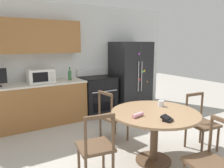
{
  "coord_description": "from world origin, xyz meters",
  "views": [
    {
      "loc": [
        -2.0,
        -2.28,
        1.7
      ],
      "look_at": [
        0.12,
        1.15,
        0.95
      ],
      "focal_mm": 35.0,
      "sensor_mm": 36.0,
      "label": 1
    }
  ],
  "objects_px": {
    "microwave": "(41,76)",
    "counter_bottle": "(70,75)",
    "dining_chair_left": "(96,147)",
    "candle_glass": "(161,104)",
    "wallet": "(167,119)",
    "dining_chair_near": "(211,163)",
    "dining_chair_right": "(201,123)",
    "oven_range": "(98,95)",
    "refrigerator": "(130,76)",
    "dining_chair_far": "(113,117)"
  },
  "relations": [
    {
      "from": "refrigerator",
      "to": "dining_chair_far",
      "type": "relative_size",
      "value": 1.93
    },
    {
      "from": "dining_chair_far",
      "to": "wallet",
      "type": "distance_m",
      "value": 1.31
    },
    {
      "from": "microwave",
      "to": "wallet",
      "type": "relative_size",
      "value": 3.35
    },
    {
      "from": "oven_range",
      "to": "candle_glass",
      "type": "xyz_separation_m",
      "value": [
        -0.06,
        -2.2,
        0.32
      ]
    },
    {
      "from": "dining_chair_right",
      "to": "oven_range",
      "type": "bearing_deg",
      "value": -70.98
    },
    {
      "from": "oven_range",
      "to": "dining_chair_near",
      "type": "bearing_deg",
      "value": -96.26
    },
    {
      "from": "dining_chair_left",
      "to": "candle_glass",
      "type": "relative_size",
      "value": 10.02
    },
    {
      "from": "oven_range",
      "to": "microwave",
      "type": "xyz_separation_m",
      "value": [
        -1.3,
        0.06,
        0.57
      ]
    },
    {
      "from": "counter_bottle",
      "to": "dining_chair_far",
      "type": "relative_size",
      "value": 0.32
    },
    {
      "from": "dining_chair_right",
      "to": "counter_bottle",
      "type": "bearing_deg",
      "value": -57.41
    },
    {
      "from": "counter_bottle",
      "to": "dining_chair_near",
      "type": "distance_m",
      "value": 3.37
    },
    {
      "from": "dining_chair_far",
      "to": "refrigerator",
      "type": "bearing_deg",
      "value": 127.51
    },
    {
      "from": "microwave",
      "to": "counter_bottle",
      "type": "bearing_deg",
      "value": -2.56
    },
    {
      "from": "wallet",
      "to": "refrigerator",
      "type": "bearing_deg",
      "value": 62.37
    },
    {
      "from": "counter_bottle",
      "to": "dining_chair_near",
      "type": "height_order",
      "value": "counter_bottle"
    },
    {
      "from": "microwave",
      "to": "wallet",
      "type": "distance_m",
      "value": 2.9
    },
    {
      "from": "microwave",
      "to": "dining_chair_left",
      "type": "distance_m",
      "value": 2.43
    },
    {
      "from": "dining_chair_left",
      "to": "dining_chair_near",
      "type": "bearing_deg",
      "value": -38.42
    },
    {
      "from": "wallet",
      "to": "dining_chair_left",
      "type": "bearing_deg",
      "value": 152.85
    },
    {
      "from": "dining_chair_near",
      "to": "wallet",
      "type": "height_order",
      "value": "dining_chair_near"
    },
    {
      "from": "microwave",
      "to": "counter_bottle",
      "type": "distance_m",
      "value": 0.63
    },
    {
      "from": "oven_range",
      "to": "dining_chair_left",
      "type": "bearing_deg",
      "value": -118.44
    },
    {
      "from": "candle_glass",
      "to": "wallet",
      "type": "bearing_deg",
      "value": -127.82
    },
    {
      "from": "dining_chair_left",
      "to": "wallet",
      "type": "relative_size",
      "value": 5.8
    },
    {
      "from": "dining_chair_left",
      "to": "oven_range",
      "type": "bearing_deg",
      "value": 70.69
    },
    {
      "from": "refrigerator",
      "to": "wallet",
      "type": "height_order",
      "value": "refrigerator"
    },
    {
      "from": "dining_chair_right",
      "to": "dining_chair_far",
      "type": "distance_m",
      "value": 1.46
    },
    {
      "from": "microwave",
      "to": "dining_chair_near",
      "type": "distance_m",
      "value": 3.51
    },
    {
      "from": "dining_chair_right",
      "to": "dining_chair_near",
      "type": "bearing_deg",
      "value": 46.72
    },
    {
      "from": "counter_bottle",
      "to": "wallet",
      "type": "distance_m",
      "value": 2.75
    },
    {
      "from": "microwave",
      "to": "candle_glass",
      "type": "xyz_separation_m",
      "value": [
        1.24,
        -2.25,
        -0.25
      ]
    },
    {
      "from": "refrigerator",
      "to": "oven_range",
      "type": "bearing_deg",
      "value": 176.17
    },
    {
      "from": "dining_chair_right",
      "to": "dining_chair_far",
      "type": "relative_size",
      "value": 1.0
    },
    {
      "from": "oven_range",
      "to": "dining_chair_far",
      "type": "xyz_separation_m",
      "value": [
        -0.47,
        -1.45,
        -0.03
      ]
    },
    {
      "from": "counter_bottle",
      "to": "wallet",
      "type": "relative_size",
      "value": 1.87
    },
    {
      "from": "dining_chair_right",
      "to": "dining_chair_left",
      "type": "xyz_separation_m",
      "value": [
        -1.83,
        0.15,
        0.0
      ]
    },
    {
      "from": "dining_chair_near",
      "to": "dining_chair_left",
      "type": "bearing_deg",
      "value": 50.83
    },
    {
      "from": "refrigerator",
      "to": "dining_chair_far",
      "type": "bearing_deg",
      "value": -135.19
    },
    {
      "from": "dining_chair_left",
      "to": "candle_glass",
      "type": "bearing_deg",
      "value": 14.21
    },
    {
      "from": "microwave",
      "to": "dining_chair_near",
      "type": "bearing_deg",
      "value": -74.15
    },
    {
      "from": "microwave",
      "to": "dining_chair_far",
      "type": "height_order",
      "value": "microwave"
    },
    {
      "from": "oven_range",
      "to": "candle_glass",
      "type": "relative_size",
      "value": 12.0
    },
    {
      "from": "oven_range",
      "to": "dining_chair_right",
      "type": "xyz_separation_m",
      "value": [
        0.58,
        -2.45,
        -0.03
      ]
    },
    {
      "from": "microwave",
      "to": "counter_bottle",
      "type": "relative_size",
      "value": 1.79
    },
    {
      "from": "wallet",
      "to": "dining_chair_near",
      "type": "bearing_deg",
      "value": -79.95
    },
    {
      "from": "microwave",
      "to": "dining_chair_left",
      "type": "bearing_deg",
      "value": -88.61
    },
    {
      "from": "dining_chair_near",
      "to": "candle_glass",
      "type": "bearing_deg",
      "value": -6.92
    },
    {
      "from": "refrigerator",
      "to": "microwave",
      "type": "bearing_deg",
      "value": 176.99
    },
    {
      "from": "oven_range",
      "to": "microwave",
      "type": "distance_m",
      "value": 1.42
    },
    {
      "from": "wallet",
      "to": "counter_bottle",
      "type": "bearing_deg",
      "value": 94.56
    }
  ]
}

